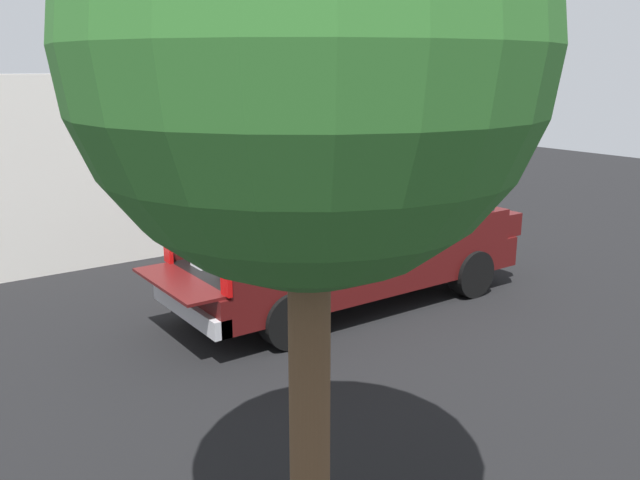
{
  "coord_description": "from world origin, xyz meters",
  "views": [
    {
      "loc": [
        -6.14,
        -7.79,
        3.59
      ],
      "look_at": [
        -0.6,
        0.0,
        1.1
      ],
      "focal_mm": 37.42,
      "sensor_mm": 36.0,
      "label": 1
    }
  ],
  "objects": [
    {
      "name": "tree_background",
      "position": [
        -3.95,
        -4.59,
        3.67
      ],
      "size": [
        2.75,
        2.75,
        5.07
      ],
      "color": "brown",
      "rests_on": "ground_plane"
    },
    {
      "name": "pickup_truck",
      "position": [
        0.36,
        -0.0,
        0.96
      ],
      "size": [
        6.05,
        2.06,
        2.23
      ],
      "color": "#470F0F",
      "rests_on": "ground_plane"
    },
    {
      "name": "ground_plane",
      "position": [
        0.0,
        0.0,
        0.0
      ],
      "size": [
        40.0,
        40.0,
        0.0
      ],
      "primitive_type": "plane",
      "color": "black"
    },
    {
      "name": "building_facade",
      "position": [
        -0.24,
        4.38,
        1.74
      ],
      "size": [
        11.58,
        0.36,
        3.47
      ],
      "primitive_type": "cube",
      "color": "silver",
      "rests_on": "ground_plane"
    }
  ]
}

